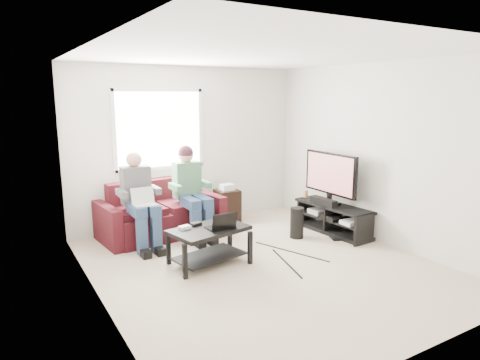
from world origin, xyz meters
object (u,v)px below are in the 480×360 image
subwoofer (297,223)px  end_table (227,205)px  sofa (160,216)px  tv (330,175)px  coffee_table (209,237)px  tv_stand (333,220)px

subwoofer → end_table: 1.39m
sofa → end_table: size_ratio=2.85×
sofa → subwoofer: (1.74, -1.17, -0.08)m
tv → subwoofer: tv is taller
tv → end_table: size_ratio=1.69×
tv → end_table: bearing=131.3°
coffee_table → sofa: bearing=95.3°
tv_stand → subwoofer: size_ratio=2.94×
sofa → coffee_table: 1.43m
tv_stand → tv: size_ratio=1.25×
subwoofer → coffee_table: bearing=-171.2°
tv_stand → tv: 0.71m
sofa → tv: size_ratio=1.69×
sofa → subwoofer: sofa is taller
sofa → tv: bearing=-25.9°
tv_stand → subwoofer: bearing=172.5°
coffee_table → tv_stand: size_ratio=0.77×
coffee_table → tv: size_ratio=0.96×
sofa → tv_stand: bearing=-27.8°
coffee_table → end_table: bearing=54.0°
coffee_table → tv: (2.26, 0.26, 0.55)m
sofa → tv: 2.72m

